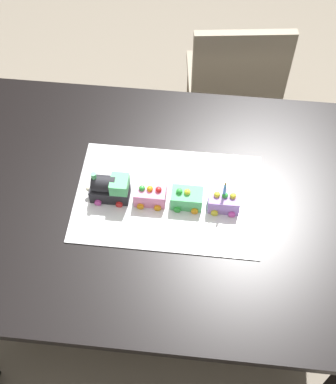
% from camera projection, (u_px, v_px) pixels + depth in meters
% --- Properties ---
extents(ground_plane, '(8.00, 8.00, 0.00)m').
position_uv_depth(ground_plane, '(161.00, 294.00, 2.31)').
color(ground_plane, gray).
extents(dining_table, '(1.40, 1.00, 0.74)m').
position_uv_depth(dining_table, '(160.00, 217.00, 1.79)').
color(dining_table, black).
rests_on(dining_table, ground).
extents(chair, '(0.45, 0.45, 0.86)m').
position_uv_depth(chair, '(233.00, 86.00, 2.38)').
color(chair, gray).
rests_on(chair, ground).
extents(cake_board, '(0.60, 0.40, 0.00)m').
position_uv_depth(cake_board, '(168.00, 198.00, 1.70)').
color(cake_board, silver).
rests_on(cake_board, dining_table).
extents(cake_locomotive, '(0.14, 0.08, 0.12)m').
position_uv_depth(cake_locomotive, '(110.00, 188.00, 1.67)').
color(cake_locomotive, '#232328').
rests_on(cake_locomotive, cake_board).
extents(cake_car_hopper_bubblegum, '(0.10, 0.08, 0.07)m').
position_uv_depth(cake_car_hopper_bubblegum, '(150.00, 195.00, 1.67)').
color(cake_car_hopper_bubblegum, pink).
rests_on(cake_car_hopper_bubblegum, cake_board).
extents(cake_car_gondola_mint_green, '(0.10, 0.08, 0.07)m').
position_uv_depth(cake_car_gondola_mint_green, '(187.00, 198.00, 1.67)').
color(cake_car_gondola_mint_green, '#59CC7A').
rests_on(cake_car_gondola_mint_green, cake_board).
extents(cake_car_caboose_lavender, '(0.10, 0.08, 0.07)m').
position_uv_depth(cake_car_caboose_lavender, '(224.00, 201.00, 1.66)').
color(cake_car_caboose_lavender, '#AD84E0').
rests_on(cake_car_caboose_lavender, cake_board).
extents(birthday_candle, '(0.01, 0.01, 0.06)m').
position_uv_depth(birthday_candle, '(225.00, 188.00, 1.60)').
color(birthday_candle, '#4CA5E5').
rests_on(birthday_candle, cake_car_caboose_lavender).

